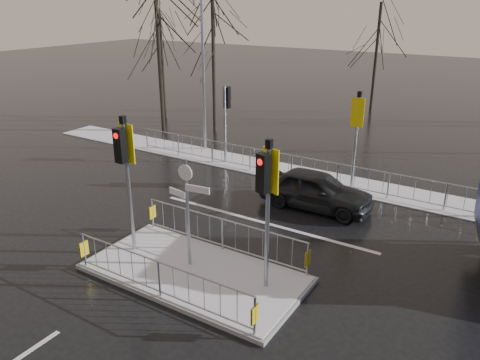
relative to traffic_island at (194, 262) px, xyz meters
The scene contains 11 objects.
ground 0.39m from the traffic_island, 42.90° to the right, with size 120.00×120.00×0.00m, color black.
snow_verge 8.60m from the traffic_island, 89.92° to the left, with size 30.00×2.00×0.04m, color silver.
lane_markings 0.52m from the traffic_island, 88.07° to the right, with size 8.00×11.38×0.01m.
traffic_island is the anchor object (origin of this frame).
far_kerb_fixtures 8.11m from the traffic_island, 87.84° to the left, with size 18.00×0.65×3.83m.
car_far_lane 5.94m from the traffic_island, 80.13° to the left, with size 1.63×4.05×1.38m, color black.
tree_near_a 16.23m from the traffic_island, 133.66° to the left, with size 4.75×4.75×8.97m.
tree_near_b 15.57m from the traffic_island, 122.60° to the left, with size 4.00×4.00×7.55m.
tree_near_c 18.84m from the traffic_island, 132.79° to the left, with size 3.50×3.50×6.61m.
tree_far_a 22.52m from the traffic_island, 95.17° to the left, with size 3.75×3.75×7.08m.
street_lamp_left 12.17m from the traffic_island, 124.07° to the left, with size 1.25×0.18×8.20m.
Camera 1 is at (6.85, -8.64, 7.01)m, focal length 35.00 mm.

